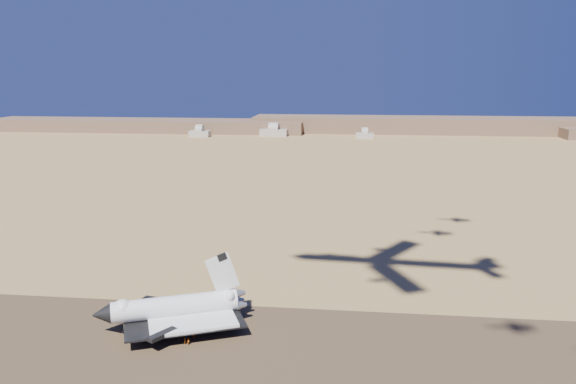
# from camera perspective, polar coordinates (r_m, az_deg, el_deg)

# --- Properties ---
(ground) EXTENTS (1200.00, 1200.00, 0.00)m
(ground) POSITION_cam_1_polar(r_m,az_deg,el_deg) (150.75, -4.70, -15.30)
(ground) COLOR #A68649
(ground) RESTS_ON ground
(runway) EXTENTS (600.00, 50.00, 0.06)m
(runway) POSITION_cam_1_polar(r_m,az_deg,el_deg) (150.74, -4.70, -15.29)
(runway) COLOR #483724
(runway) RESTS_ON ground
(ridgeline) EXTENTS (960.00, 90.00, 18.00)m
(ridgeline) POSITION_cam_1_polar(r_m,az_deg,el_deg) (662.44, 9.93, 6.54)
(ridgeline) COLOR brown
(ridgeline) RESTS_ON ground
(hangars) EXTENTS (200.50, 29.50, 30.00)m
(hangars) POSITION_cam_1_polar(r_m,az_deg,el_deg) (619.73, -1.91, 6.08)
(hangars) COLOR #A29E8F
(hangars) RESTS_ON ground
(shuttle) EXTENTS (41.97, 35.36, 20.42)m
(shuttle) POSITION_cam_1_polar(r_m,az_deg,el_deg) (160.67, -11.50, -11.56)
(shuttle) COLOR silver
(shuttle) RESTS_ON runway
(crew_a) EXTENTS (0.41, 0.62, 1.70)m
(crew_a) POSITION_cam_1_polar(r_m,az_deg,el_deg) (152.91, -10.43, -14.68)
(crew_a) COLOR #BB530B
(crew_a) RESTS_ON runway
(crew_b) EXTENTS (0.59, 0.93, 1.82)m
(crew_b) POSITION_cam_1_polar(r_m,az_deg,el_deg) (152.48, -10.05, -14.72)
(crew_b) COLOR #BB530B
(crew_b) RESTS_ON runway
(crew_c) EXTENTS (1.14, 0.93, 1.73)m
(crew_c) POSITION_cam_1_polar(r_m,az_deg,el_deg) (155.55, -9.59, -14.15)
(crew_c) COLOR #BB530B
(crew_c) RESTS_ON runway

